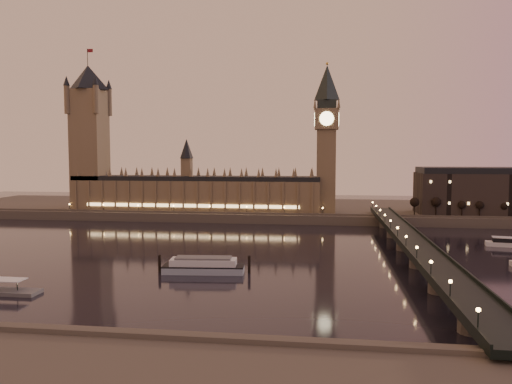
# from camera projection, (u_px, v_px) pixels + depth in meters

# --- Properties ---
(ground) EXTENTS (700.00, 700.00, 0.00)m
(ground) POSITION_uv_depth(u_px,v_px,m) (212.00, 253.00, 237.72)
(ground) COLOR black
(ground) RESTS_ON ground
(far_embankment) EXTENTS (560.00, 130.00, 6.00)m
(far_embankment) POSITION_uv_depth(u_px,v_px,m) (295.00, 210.00, 396.36)
(far_embankment) COLOR #423D35
(far_embankment) RESTS_ON ground
(palace_of_westminster) EXTENTS (180.00, 26.62, 52.00)m
(palace_of_westminster) POSITION_uv_depth(u_px,v_px,m) (195.00, 189.00, 361.07)
(palace_of_westminster) COLOR brown
(palace_of_westminster) RESTS_ON ground
(victoria_tower) EXTENTS (31.68, 31.68, 118.00)m
(victoria_tower) POSITION_uv_depth(u_px,v_px,m) (89.00, 129.00, 368.67)
(victoria_tower) COLOR brown
(victoria_tower) RESTS_ON ground
(big_ben) EXTENTS (17.68, 17.68, 104.00)m
(big_ben) POSITION_uv_depth(u_px,v_px,m) (327.00, 130.00, 345.00)
(big_ben) COLOR brown
(big_ben) RESTS_ON ground
(westminster_bridge) EXTENTS (13.20, 260.00, 15.30)m
(westminster_bridge) POSITION_uv_depth(u_px,v_px,m) (410.00, 246.00, 224.77)
(westminster_bridge) COLOR black
(westminster_bridge) RESTS_ON ground
(bare_tree_0) EXTENTS (5.23, 5.23, 10.64)m
(bare_tree_0) POSITION_uv_depth(u_px,v_px,m) (417.00, 204.00, 328.77)
(bare_tree_0) COLOR black
(bare_tree_0) RESTS_ON ground
(bare_tree_1) EXTENTS (5.23, 5.23, 10.64)m
(bare_tree_1) POSITION_uv_depth(u_px,v_px,m) (439.00, 205.00, 326.90)
(bare_tree_1) COLOR black
(bare_tree_1) RESTS_ON ground
(bare_tree_2) EXTENTS (5.23, 5.23, 10.64)m
(bare_tree_2) POSITION_uv_depth(u_px,v_px,m) (460.00, 205.00, 325.03)
(bare_tree_2) COLOR black
(bare_tree_2) RESTS_ON ground
(bare_tree_3) EXTENTS (5.23, 5.23, 10.64)m
(bare_tree_3) POSITION_uv_depth(u_px,v_px,m) (482.00, 205.00, 323.16)
(bare_tree_3) COLOR black
(bare_tree_3) RESTS_ON ground
(bare_tree_4) EXTENTS (5.23, 5.23, 10.64)m
(bare_tree_4) POSITION_uv_depth(u_px,v_px,m) (505.00, 206.00, 321.29)
(bare_tree_4) COLOR black
(bare_tree_4) RESTS_ON ground
(moored_barge) EXTENTS (36.90, 11.79, 6.79)m
(moored_barge) POSITION_uv_depth(u_px,v_px,m) (204.00, 266.00, 197.33)
(moored_barge) COLOR #92A5BA
(moored_barge) RESTS_ON ground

